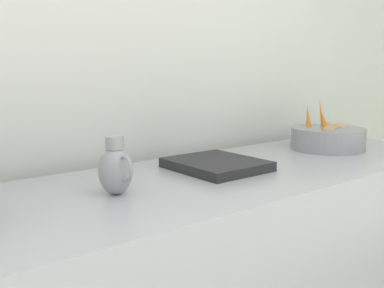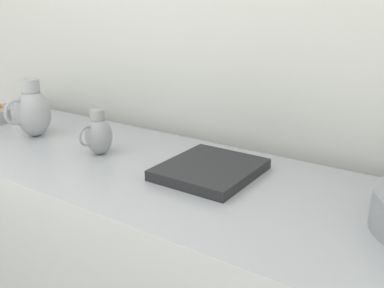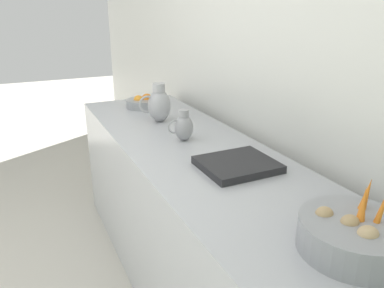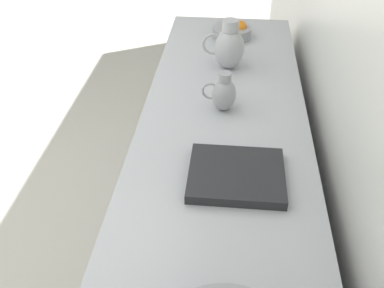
% 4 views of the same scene
% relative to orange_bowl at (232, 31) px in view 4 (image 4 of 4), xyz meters
% --- Properties ---
extents(prep_counter, '(0.72, 2.73, 0.91)m').
position_rel_orange_bowl_xyz_m(prep_counter, '(0.01, 1.05, -0.49)').
color(prep_counter, '#ADAFB5').
rests_on(prep_counter, ground_plane).
extents(orange_bowl, '(0.23, 0.23, 0.10)m').
position_rel_orange_bowl_xyz_m(orange_bowl, '(0.00, 0.00, 0.00)').
color(orange_bowl, gray).
rests_on(orange_bowl, prep_counter).
extents(metal_pitcher_tall, '(0.21, 0.15, 0.25)m').
position_rel_orange_bowl_xyz_m(metal_pitcher_tall, '(0.01, 0.40, 0.08)').
color(metal_pitcher_tall, '#A3A3A8').
rests_on(metal_pitcher_tall, prep_counter).
extents(metal_pitcher_short, '(0.15, 0.11, 0.18)m').
position_rel_orange_bowl_xyz_m(metal_pitcher_short, '(0.02, 0.81, 0.04)').
color(metal_pitcher_short, '#939399').
rests_on(metal_pitcher_short, prep_counter).
extents(counter_sink_basin, '(0.34, 0.30, 0.04)m').
position_rel_orange_bowl_xyz_m(counter_sink_basin, '(-0.05, 1.28, -0.02)').
color(counter_sink_basin, '#232326').
rests_on(counter_sink_basin, prep_counter).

